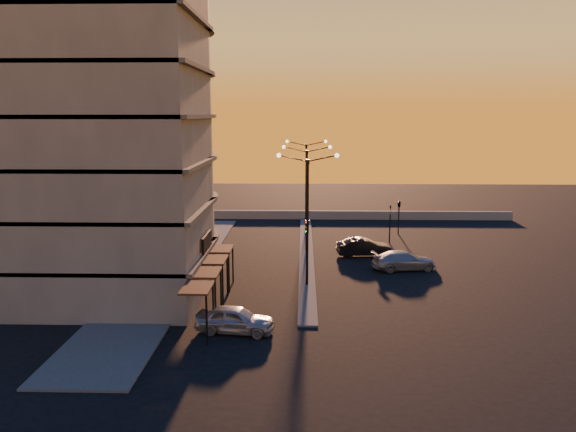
% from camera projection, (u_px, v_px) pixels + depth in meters
% --- Properties ---
extents(ground, '(120.00, 120.00, 0.00)m').
position_uv_depth(ground, '(307.00, 286.00, 40.30)').
color(ground, black).
rests_on(ground, ground).
extents(sidewalk_west, '(5.00, 40.00, 0.12)m').
position_uv_depth(sidewalk_west, '(174.00, 269.00, 44.51)').
color(sidewalk_west, '#444542').
rests_on(sidewalk_west, ground).
extents(median, '(1.20, 36.00, 0.12)m').
position_uv_depth(median, '(306.00, 251.00, 50.13)').
color(median, '#444542').
rests_on(median, ground).
extents(parapet, '(44.00, 0.50, 1.00)m').
position_uv_depth(parapet, '(323.00, 215.00, 65.73)').
color(parapet, slate).
rests_on(parapet, ground).
extents(building, '(14.35, 17.08, 25.00)m').
position_uv_depth(building, '(105.00, 118.00, 38.57)').
color(building, '#68625B').
rests_on(building, ground).
extents(streetlamp_near, '(4.32, 0.32, 9.51)m').
position_uv_depth(streetlamp_near, '(307.00, 209.00, 39.30)').
color(streetlamp_near, black).
rests_on(streetlamp_near, ground).
extents(streetlamp_mid, '(4.32, 0.32, 9.51)m').
position_uv_depth(streetlamp_mid, '(307.00, 190.00, 49.13)').
color(streetlamp_mid, black).
rests_on(streetlamp_mid, ground).
extents(streetlamp_far, '(4.32, 0.32, 9.51)m').
position_uv_depth(streetlamp_far, '(306.00, 177.00, 58.97)').
color(streetlamp_far, black).
rests_on(streetlamp_far, ground).
extents(traffic_light_main, '(0.28, 0.44, 4.25)m').
position_uv_depth(traffic_light_main, '(307.00, 238.00, 42.61)').
color(traffic_light_main, black).
rests_on(traffic_light_main, ground).
extents(signal_east_a, '(0.13, 0.16, 3.60)m').
position_uv_depth(signal_east_a, '(390.00, 223.00, 53.51)').
color(signal_east_a, black).
rests_on(signal_east_a, ground).
extents(signal_east_b, '(0.42, 1.99, 3.60)m').
position_uv_depth(signal_east_b, '(399.00, 204.00, 57.20)').
color(signal_east_b, black).
rests_on(signal_east_b, ground).
extents(car_hatchback, '(4.68, 2.43, 1.52)m').
position_uv_depth(car_hatchback, '(235.00, 319.00, 31.59)').
color(car_hatchback, '#999AA0').
rests_on(car_hatchback, ground).
extents(car_sedan, '(4.83, 2.07, 1.55)m').
position_uv_depth(car_sedan, '(364.00, 247.00, 48.64)').
color(car_sedan, black).
rests_on(car_sedan, ground).
extents(car_wagon, '(5.37, 2.92, 1.48)m').
position_uv_depth(car_wagon, '(404.00, 260.00, 44.40)').
color(car_wagon, '#9C9CA3').
rests_on(car_wagon, ground).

